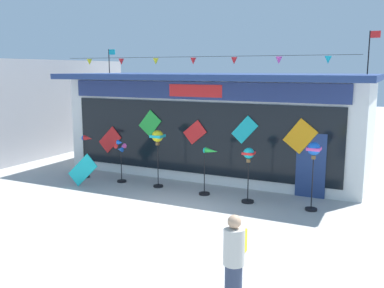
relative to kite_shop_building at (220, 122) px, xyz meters
name	(u,v)px	position (x,y,z in m)	size (l,w,h in m)	color
ground_plane	(163,217)	(0.77, -5.78, -1.90)	(80.00, 80.00, 0.00)	#ADAAA5
kite_shop_building	(220,122)	(0.00, 0.00, 0.00)	(11.28, 5.23, 5.14)	silver
wind_spinner_far_left	(87,150)	(-3.85, -3.24, -0.88)	(0.64, 0.35, 1.56)	black
wind_spinner_left	(120,154)	(-2.38, -3.25, -0.88)	(0.42, 0.32, 1.50)	black
wind_spinner_center_left	(158,141)	(-0.89, -3.22, -0.32)	(0.40, 0.40, 1.93)	black
wind_spinner_center_right	(209,165)	(1.01, -3.36, -0.94)	(0.65, 0.35, 1.51)	black
wind_spinner_right	(249,162)	(2.37, -3.53, -0.66)	(0.37, 0.37, 1.66)	black
wind_spinner_far_right	(314,156)	(4.21, -3.45, -0.34)	(0.37, 0.37, 1.94)	black
person_near_camera	(234,262)	(4.06, -9.28, -1.01)	(0.34, 0.45, 1.68)	#333D56
display_kite_on_ground	(83,170)	(-3.21, -4.26, -1.33)	(0.57, 0.03, 1.04)	#19B7BC
neighbour_building	(20,106)	(-10.36, -0.24, 0.27)	(5.10, 9.69, 4.33)	#99999E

